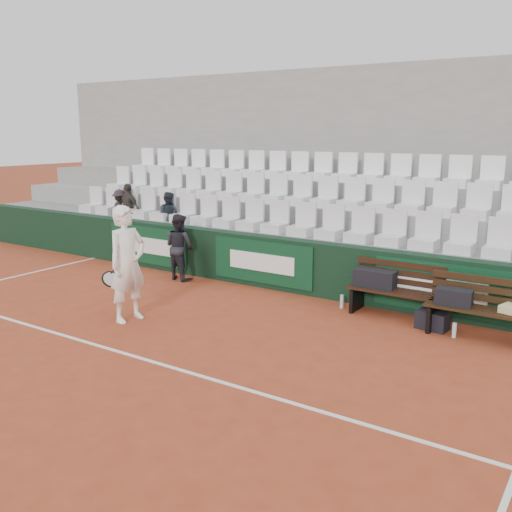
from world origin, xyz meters
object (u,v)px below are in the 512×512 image
at_px(bench_right, 477,323).
at_px(sports_bag_ground, 432,320).
at_px(sports_bag_left, 375,279).
at_px(tennis_player, 128,264).
at_px(sports_bag_right, 454,297).
at_px(spectator_b, 128,190).
at_px(water_bottle_far, 454,330).
at_px(spectator_c, 168,196).
at_px(spectator_a, 120,193).
at_px(water_bottle_near, 342,301).
at_px(ball_kid, 179,247).
at_px(bench_left, 394,303).

relative_size(bench_right, sports_bag_ground, 3.21).
xyz_separation_m(sports_bag_left, tennis_player, (-3.15, -2.50, 0.33)).
bearing_deg(sports_bag_right, spectator_b, 171.22).
height_order(sports_bag_ground, water_bottle_far, sports_bag_ground).
bearing_deg(spectator_b, sports_bag_right, 174.24).
bearing_deg(sports_bag_right, spectator_c, 169.60).
distance_m(sports_bag_right, tennis_player, 5.02).
relative_size(spectator_a, spectator_c, 0.97).
xyz_separation_m(sports_bag_left, water_bottle_near, (-0.56, -0.05, -0.48)).
bearing_deg(spectator_b, spectator_c, -176.98).
relative_size(sports_bag_left, spectator_b, 0.55).
height_order(sports_bag_right, water_bottle_far, sports_bag_right).
xyz_separation_m(water_bottle_near, ball_kid, (-3.62, -0.03, 0.56)).
height_order(spectator_a, spectator_b, spectator_b).
distance_m(sports_bag_ground, tennis_player, 4.83).
height_order(bench_right, spectator_b, spectator_b).
bearing_deg(tennis_player, spectator_b, 135.39).
relative_size(bench_left, tennis_player, 0.81).
distance_m(bench_right, tennis_player, 5.39).
xyz_separation_m(spectator_a, spectator_b, (0.28, 0.00, 0.08)).
height_order(sports_bag_right, spectator_a, spectator_a).
height_order(sports_bag_left, spectator_c, spectator_c).
bearing_deg(spectator_b, bench_right, 174.84).
bearing_deg(spectator_b, sports_bag_left, 175.04).
xyz_separation_m(water_bottle_near, spectator_b, (-6.06, 0.98, 1.49)).
distance_m(sports_bag_right, water_bottle_near, 1.99).
bearing_deg(ball_kid, sports_bag_right, -174.59).
distance_m(ball_kid, spectator_c, 1.78).
relative_size(sports_bag_right, tennis_player, 0.28).
bearing_deg(spectator_c, water_bottle_far, 156.90).
bearing_deg(water_bottle_far, sports_bag_left, 162.79).
bearing_deg(spectator_c, bench_left, 159.05).
distance_m(sports_bag_ground, spectator_c, 6.68).
bearing_deg(water_bottle_far, sports_bag_ground, 153.72).
distance_m(bench_left, spectator_c, 5.93).
relative_size(water_bottle_far, spectator_c, 0.21).
height_order(water_bottle_near, spectator_b, spectator_b).
bearing_deg(spectator_c, water_bottle_near, 156.84).
distance_m(sports_bag_left, tennis_player, 4.03).
relative_size(spectator_b, spectator_c, 1.11).
height_order(sports_bag_ground, ball_kid, ball_kid).
height_order(bench_right, water_bottle_far, bench_right).
relative_size(bench_left, sports_bag_ground, 3.21).
height_order(sports_bag_right, ball_kid, ball_kid).
relative_size(spectator_a, spectator_b, 0.87).
distance_m(bench_right, sports_bag_left, 1.77).
bearing_deg(sports_bag_ground, bench_left, 160.33).
xyz_separation_m(water_bottle_far, spectator_b, (-8.06, 1.37, 1.49)).
bearing_deg(sports_bag_ground, bench_right, -0.93).
relative_size(ball_kid, spectator_a, 1.28).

